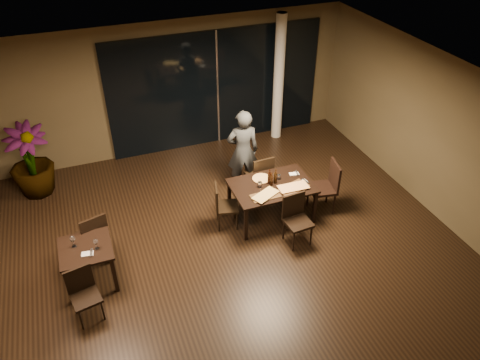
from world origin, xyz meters
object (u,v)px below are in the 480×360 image
object	(u,v)px
side_table	(87,254)
chair_main_left	(223,204)
chair_side_far	(94,234)
chair_main_far	(261,175)
chair_side_near	(83,291)
diner	(243,151)
bottle_a	(271,179)
chair_main_near	(296,216)
main_table	(272,188)
potted_plant	(30,161)
chair_main_right	(327,184)
bottle_c	(269,176)
bottle_b	(275,176)

from	to	relation	value
side_table	chair_main_left	xyz separation A→B (m)	(2.46, 0.60, -0.13)
chair_side_far	chair_main_far	bearing A→B (deg)	175.73
chair_side_near	diner	world-z (taller)	diner
chair_side_far	bottle_a	world-z (taller)	bottle_a
chair_main_near	chair_side_far	distance (m)	3.47
chair_side_far	chair_side_near	size ratio (longest dim) A/B	1.11
chair_main_far	bottle_a	xyz separation A→B (m)	(-0.08, -0.66, 0.35)
main_table	side_table	world-z (taller)	same
side_table	chair_main_near	size ratio (longest dim) A/B	0.85
chair_main_far	potted_plant	distance (m)	4.60
chair_main_far	potted_plant	xyz separation A→B (m)	(-4.24, 1.77, 0.22)
chair_main_far	chair_side_near	world-z (taller)	chair_main_far
chair_main_far	chair_main_near	world-z (taller)	chair_main_far
chair_main_left	main_table	bearing A→B (deg)	-81.66
main_table	chair_side_far	distance (m)	3.25
chair_main_right	bottle_c	world-z (taller)	same
bottle_b	bottle_c	bearing A→B (deg)	163.05
chair_side_near	diner	bearing A→B (deg)	22.10
bottle_b	chair_main_far	bearing A→B (deg)	91.71
chair_main_near	side_table	bearing A→B (deg)	171.99
potted_plant	bottle_a	size ratio (longest dim) A/B	5.61
chair_main_right	bottle_a	world-z (taller)	chair_main_right
diner	bottle_a	xyz separation A→B (m)	(0.14, -1.10, -0.00)
chair_main_far	bottle_b	distance (m)	0.72
side_table	chair_main_far	world-z (taller)	chair_main_far
main_table	chair_side_far	xyz separation A→B (m)	(-3.25, 0.03, -0.14)
chair_main_right	chair_side_far	xyz separation A→B (m)	(-4.34, 0.17, -0.04)
diner	main_table	bearing A→B (deg)	108.60
chair_main_left	potted_plant	size ratio (longest dim) A/B	0.59
side_table	bottle_c	bearing A→B (deg)	9.75
chair_side_near	bottle_a	xyz separation A→B (m)	(3.52, 1.15, 0.40)
chair_main_left	chair_side_near	world-z (taller)	chair_main_left
side_table	bottle_a	size ratio (longest dim) A/B	2.96
chair_main_near	chair_side_near	distance (m)	3.70
bottle_b	chair_main_right	bearing A→B (deg)	-10.57
chair_main_near	chair_side_near	world-z (taller)	chair_main_near
side_table	chair_main_left	distance (m)	2.53
chair_main_left	bottle_b	bearing A→B (deg)	-78.58
chair_main_near	diner	xyz separation A→B (m)	(-0.30, 1.84, 0.36)
bottle_b	potted_plant	bearing A→B (deg)	150.57
chair_main_right	side_table	bearing A→B (deg)	-75.02
bottle_a	bottle_b	distance (m)	0.10
chair_main_left	bottle_c	xyz separation A→B (m)	(0.91, -0.02, 0.40)
side_table	bottle_a	xyz separation A→B (m)	(3.39, 0.51, 0.26)
main_table	side_table	size ratio (longest dim) A/B	1.88
chair_side_near	potted_plant	size ratio (longest dim) A/B	0.57
bottle_c	chair_main_right	bearing A→B (deg)	-11.20
main_table	chair_main_far	xyz separation A→B (m)	(0.06, 0.67, -0.14)
chair_main_far	diner	distance (m)	0.60
bottle_b	bottle_a	bearing A→B (deg)	-160.19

